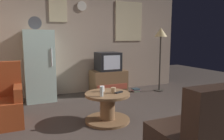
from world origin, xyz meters
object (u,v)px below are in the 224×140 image
object	(u,v)px
coffee_table	(107,107)
mug_ceramic_white	(102,89)
wine_glass	(102,91)
remote_control	(119,92)
crt_tv	(108,61)
book_stack	(136,90)
standing_lamp	(161,37)
fridge	(39,66)
tv_stand	(108,82)
mug_ceramic_tan	(113,90)

from	to	relation	value
coffee_table	mug_ceramic_white	bearing A→B (deg)	105.09
coffee_table	wine_glass	world-z (taller)	wine_glass
wine_glass	remote_control	xyz separation A→B (m)	(0.32, 0.08, -0.06)
coffee_table	crt_tv	bearing A→B (deg)	67.27
coffee_table	book_stack	xyz separation A→B (m)	(1.41, 1.54, -0.19)
standing_lamp	book_stack	size ratio (longest dim) A/B	7.28
wine_glass	book_stack	distance (m)	2.35
fridge	wine_glass	bearing A→B (deg)	-68.82
remote_control	book_stack	world-z (taller)	remote_control
coffee_table	remote_control	xyz separation A→B (m)	(0.17, -0.07, 0.24)
mug_ceramic_white	remote_control	world-z (taller)	mug_ceramic_white
tv_stand	remote_control	distance (m)	1.86
crt_tv	mug_ceramic_white	size ratio (longest dim) A/B	6.00
tv_stand	standing_lamp	bearing A→B (deg)	-14.11
crt_tv	mug_ceramic_white	distance (m)	1.75
wine_glass	remote_control	distance (m)	0.34
fridge	wine_glass	size ratio (longest dim) A/B	11.80
tv_stand	wine_glass	bearing A→B (deg)	-115.47
coffee_table	remote_control	distance (m)	0.30
coffee_table	book_stack	distance (m)	2.09
crt_tv	remote_control	world-z (taller)	crt_tv
mug_ceramic_white	book_stack	world-z (taller)	mug_ceramic_white
mug_ceramic_tan	book_stack	bearing A→B (deg)	50.03
fridge	remote_control	size ratio (longest dim) A/B	11.80
mug_ceramic_tan	fridge	bearing A→B (deg)	118.91
fridge	standing_lamp	distance (m)	2.95
book_stack	mug_ceramic_white	bearing A→B (deg)	-135.89
coffee_table	mug_ceramic_white	distance (m)	0.31
fridge	tv_stand	size ratio (longest dim) A/B	2.11
mug_ceramic_tan	remote_control	xyz separation A→B (m)	(0.08, -0.03, -0.03)
mug_ceramic_white	remote_control	size ratio (longest dim) A/B	0.60
book_stack	remote_control	bearing A→B (deg)	-127.61
remote_control	crt_tv	bearing A→B (deg)	51.32
tv_stand	fridge	bearing A→B (deg)	179.70
crt_tv	fridge	bearing A→B (deg)	179.66
tv_stand	wine_glass	distance (m)	2.05
fridge	crt_tv	size ratio (longest dim) A/B	3.28
coffee_table	fridge	bearing A→B (deg)	117.06
crt_tv	wine_glass	xyz separation A→B (m)	(-0.86, -1.84, -0.24)
standing_lamp	remote_control	distance (m)	2.49
fridge	tv_stand	xyz separation A→B (m)	(1.59, -0.01, -0.48)
tv_stand	coffee_table	world-z (taller)	tv_stand
wine_glass	book_stack	bearing A→B (deg)	47.13
fridge	remote_control	bearing A→B (deg)	-59.56
standing_lamp	coffee_table	bearing A→B (deg)	-145.56
tv_stand	crt_tv	bearing A→B (deg)	-175.44
tv_stand	coffee_table	distance (m)	1.84
standing_lamp	coffee_table	xyz separation A→B (m)	(-2.00, -1.37, -1.13)
standing_lamp	remote_control	xyz separation A→B (m)	(-1.83, -1.44, -0.88)
remote_control	book_stack	xyz separation A→B (m)	(1.24, 1.60, -0.44)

